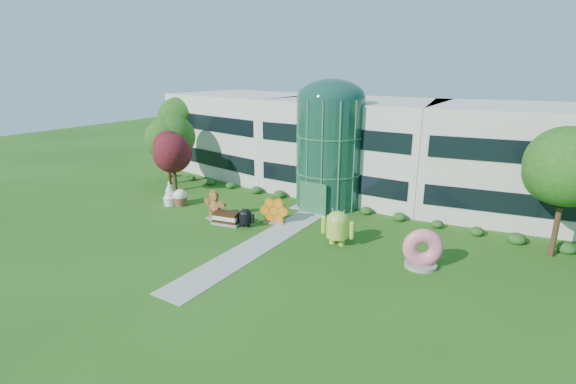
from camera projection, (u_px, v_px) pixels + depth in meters
The scene contains 14 objects.
ground at pixel (252, 249), 29.56m from camera, with size 140.00×140.00×0.00m, color #215114.
building at pixel (356, 146), 42.82m from camera, with size 46.00×15.00×9.30m, color beige, non-canonical shape.
atrium at pixel (330, 153), 37.88m from camera, with size 6.00×6.00×9.80m, color #194738.
walkway at pixel (268, 239), 31.18m from camera, with size 2.40×20.00×0.04m, color #9E9E93.
tree_red at pixel (174, 163), 42.67m from camera, with size 4.00×4.00×6.00m, color #3F0C14, non-canonical shape.
trees_backdrop at pixel (334, 159), 38.90m from camera, with size 52.00×8.00×8.40m, color #194D13, non-canonical shape.
android_green at pixel (338, 225), 29.97m from camera, with size 2.63×1.75×2.98m, color #A1C13E, non-canonical shape.
android_black at pixel (245, 216), 33.46m from camera, with size 1.56×1.05×1.78m, color black, non-canonical shape.
donut at pixel (422, 248), 26.61m from camera, with size 2.57×1.23×2.67m, color #F45D7A, non-canonical shape.
gingerbread at pixel (214, 205), 35.07m from camera, with size 2.80×1.08×2.58m, color brown, non-canonical shape.
ice_cream_sandwich at pixel (227, 218), 34.14m from camera, with size 2.34×1.17×1.04m, color black, non-canonical shape.
honeycomb at pixel (274, 212), 34.29m from camera, with size 2.50×0.89×1.97m, color orange, non-canonical shape.
froyo at pixel (170, 193), 38.71m from camera, with size 1.34×1.34×2.30m, color white, non-canonical shape.
cupcake at pixel (180, 197), 38.68m from camera, with size 1.32×1.32×1.58m, color white, non-canonical shape.
Camera 1 is at (16.62, -21.61, 12.40)m, focal length 26.00 mm.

